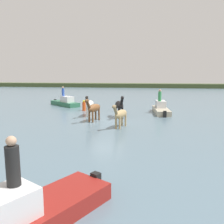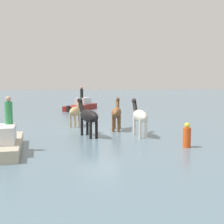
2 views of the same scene
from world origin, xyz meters
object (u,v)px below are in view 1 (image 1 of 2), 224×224
(buoy_channel_marker, at_px, (84,106))
(horse_chestnut_trailing, at_px, (94,108))
(horse_gray_outer, at_px, (120,114))
(boat_tender_starboard, at_px, (16,223))
(person_boatman_standing, at_px, (63,92))
(person_helmsman_aft, at_px, (13,163))
(boat_launch_far, at_px, (65,103))
(horse_dun_straggler, at_px, (119,105))
(boat_motor_center, at_px, (161,110))
(horse_pinto_flank, at_px, (90,104))
(person_spotter_bow, at_px, (160,96))

(buoy_channel_marker, bearing_deg, horse_chestnut_trailing, -66.20)
(horse_gray_outer, relative_size, boat_tender_starboard, 0.44)
(boat_tender_starboard, xyz_separation_m, buoy_channel_marker, (-3.91, 19.23, 0.19))
(person_boatman_standing, height_order, person_helmsman_aft, person_helmsman_aft)
(boat_launch_far, bearing_deg, person_helmsman_aft, -32.13)
(horse_dun_straggler, bearing_deg, boat_launch_far, -151.56)
(horse_gray_outer, relative_size, boat_motor_center, 0.47)
(boat_launch_far, bearing_deg, horse_chestnut_trailing, -17.01)
(horse_gray_outer, height_order, boat_launch_far, horse_gray_outer)
(horse_pinto_flank, distance_m, person_spotter_bow, 7.04)
(horse_dun_straggler, relative_size, person_helmsman_aft, 2.18)
(person_boatman_standing, height_order, buoy_channel_marker, person_boatman_standing)
(horse_gray_outer, relative_size, buoy_channel_marker, 2.01)
(horse_dun_straggler, bearing_deg, boat_motor_center, 111.67)
(horse_dun_straggler, relative_size, buoy_channel_marker, 2.28)
(horse_dun_straggler, xyz_separation_m, buoy_channel_marker, (-4.26, 3.46, -0.61))
(horse_dun_straggler, distance_m, horse_chestnut_trailing, 2.71)
(horse_chestnut_trailing, xyz_separation_m, person_spotter_bow, (5.47, 5.12, 0.67))
(horse_pinto_flank, distance_m, boat_motor_center, 7.24)
(horse_dun_straggler, xyz_separation_m, boat_motor_center, (3.77, 3.25, -0.81))
(boat_motor_center, xyz_separation_m, person_boatman_standing, (-11.69, 3.76, 1.43))
(horse_pinto_flank, relative_size, person_helmsman_aft, 2.16)
(horse_chestnut_trailing, relative_size, horse_pinto_flank, 0.98)
(horse_dun_straggler, relative_size, boat_motor_center, 0.53)
(horse_dun_straggler, height_order, person_boatman_standing, person_boatman_standing)
(horse_pinto_flank, xyz_separation_m, person_spotter_bow, (6.39, 2.88, 0.64))
(boat_launch_far, bearing_deg, boat_tender_starboard, -32.07)
(boat_launch_far, relative_size, boat_tender_starboard, 0.89)
(horse_gray_outer, xyz_separation_m, boat_motor_center, (3.16, 7.24, -0.67))
(horse_chestnut_trailing, xyz_separation_m, person_helmsman_aft, (1.46, -13.69, 0.68))
(boat_motor_center, bearing_deg, buoy_channel_marker, 83.28)
(person_helmsman_aft, bearing_deg, person_boatman_standing, 108.35)
(person_boatman_standing, bearing_deg, horse_gray_outer, -52.22)
(horse_chestnut_trailing, distance_m, person_boatman_standing, 10.85)
(person_spotter_bow, bearing_deg, boat_motor_center, 31.29)
(boat_motor_center, height_order, person_boatman_standing, person_boatman_standing)
(horse_chestnut_trailing, height_order, boat_motor_center, horse_chestnut_trailing)
(person_boatman_standing, relative_size, person_spotter_bow, 1.00)
(boat_launch_far, xyz_separation_m, person_boatman_standing, (-0.21, -0.05, 1.43))
(horse_chestnut_trailing, relative_size, buoy_channel_marker, 2.21)
(person_spotter_bow, bearing_deg, horse_gray_outer, -112.78)
(horse_gray_outer, bearing_deg, horse_dun_straggler, -155.20)
(horse_dun_straggler, xyz_separation_m, person_spotter_bow, (3.60, 3.15, 0.62))
(horse_pinto_flank, distance_m, boat_launch_far, 8.43)
(person_spotter_bow, distance_m, buoy_channel_marker, 7.96)
(horse_dun_straggler, distance_m, person_spotter_bow, 4.82)
(boat_tender_starboard, distance_m, person_boatman_standing, 24.05)
(boat_tender_starboard, distance_m, person_helmsman_aft, 1.44)
(horse_pinto_flank, height_order, buoy_channel_marker, horse_pinto_flank)
(horse_gray_outer, bearing_deg, person_boatman_standing, -126.01)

